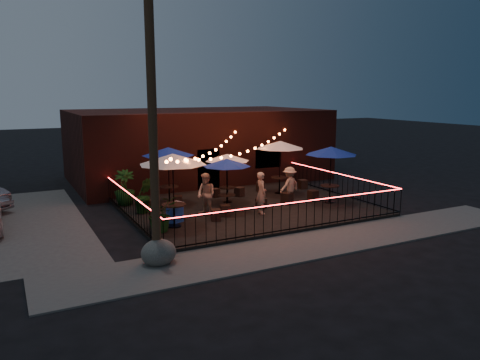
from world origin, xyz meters
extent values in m
plane|color=black|center=(0.00, 0.00, 0.00)|extent=(110.00, 110.00, 0.00)
cube|color=black|center=(0.00, 2.00, 0.07)|extent=(10.00, 8.00, 0.15)
cube|color=#4A4744|center=(0.00, -3.25, 0.03)|extent=(18.00, 2.50, 0.05)
cube|color=#39140F|center=(1.00, 10.00, 2.00)|extent=(14.00, 8.00, 4.00)
cube|color=black|center=(0.00, 6.12, 1.10)|extent=(1.20, 0.24, 2.20)
cube|color=black|center=(3.50, 6.12, 1.60)|extent=(1.60, 0.24, 1.20)
cylinder|color=#332814|center=(-5.40, -2.60, 4.00)|extent=(0.26, 0.26, 8.00)
cube|color=black|center=(0.00, -2.00, 0.23)|extent=(10.00, 0.04, 0.04)
cube|color=black|center=(0.00, -2.00, 1.15)|extent=(10.00, 0.04, 0.04)
cube|color=red|center=(0.00, -2.00, 1.18)|extent=(10.00, 0.03, 0.02)
cube|color=black|center=(-5.00, 2.00, 0.23)|extent=(0.04, 8.00, 0.04)
cube|color=black|center=(-5.00, 2.00, 1.15)|extent=(0.04, 8.00, 0.04)
cube|color=red|center=(-5.00, 2.00, 1.18)|extent=(0.03, 8.00, 0.02)
cube|color=black|center=(5.00, 2.00, 0.23)|extent=(0.04, 8.00, 0.04)
cube|color=black|center=(5.00, 2.00, 1.15)|extent=(0.04, 8.00, 0.04)
cube|color=red|center=(5.00, 2.00, 1.18)|extent=(0.03, 8.00, 0.02)
cylinder|color=black|center=(-3.80, 0.44, 0.17)|extent=(0.49, 0.49, 0.03)
cylinder|color=black|center=(-3.80, 0.44, 0.56)|extent=(0.07, 0.07, 0.80)
cylinder|color=black|center=(-3.80, 0.44, 0.98)|extent=(0.89, 0.89, 0.04)
cylinder|color=black|center=(-3.80, 0.44, 1.49)|extent=(0.05, 0.05, 2.68)
cone|color=silver|center=(-3.80, 0.44, 2.66)|extent=(2.89, 2.89, 0.39)
cylinder|color=black|center=(-2.78, 3.98, 0.17)|extent=(0.46, 0.46, 0.03)
cylinder|color=black|center=(-2.78, 3.98, 0.53)|extent=(0.06, 0.06, 0.75)
cylinder|color=black|center=(-2.78, 3.98, 0.92)|extent=(0.83, 0.83, 0.04)
cylinder|color=black|center=(-2.78, 3.98, 1.39)|extent=(0.05, 0.05, 2.49)
cone|color=navy|center=(-2.78, 3.98, 2.48)|extent=(2.90, 2.90, 0.36)
cylinder|color=black|center=(-1.07, 1.66, 0.16)|extent=(0.40, 0.40, 0.03)
cylinder|color=black|center=(-1.07, 1.66, 0.48)|extent=(0.05, 0.05, 0.65)
cylinder|color=black|center=(-1.07, 1.66, 0.82)|extent=(0.72, 0.72, 0.04)
cylinder|color=black|center=(-1.07, 1.66, 1.23)|extent=(0.04, 0.04, 2.17)
cone|color=navy|center=(-1.07, 1.66, 2.18)|extent=(2.37, 2.37, 0.32)
cylinder|color=black|center=(-0.37, 3.05, 0.16)|extent=(0.40, 0.40, 0.03)
cylinder|color=black|center=(-0.37, 3.05, 0.48)|extent=(0.05, 0.05, 0.65)
cylinder|color=black|center=(-0.37, 3.05, 0.82)|extent=(0.72, 0.72, 0.04)
cylinder|color=black|center=(-0.37, 3.05, 1.23)|extent=(0.04, 0.04, 2.16)
cone|color=silver|center=(-0.37, 3.05, 2.17)|extent=(2.40, 2.40, 0.31)
cylinder|color=black|center=(3.66, 0.90, 0.17)|extent=(0.46, 0.46, 0.03)
cylinder|color=black|center=(3.66, 0.90, 0.53)|extent=(0.06, 0.06, 0.75)
cylinder|color=black|center=(3.66, 0.90, 0.92)|extent=(0.83, 0.83, 0.04)
cylinder|color=black|center=(3.66, 0.90, 1.39)|extent=(0.05, 0.05, 2.49)
cone|color=navy|center=(3.66, 0.90, 2.48)|extent=(2.98, 2.98, 0.36)
cylinder|color=black|center=(2.70, 3.58, 0.17)|extent=(0.46, 0.46, 0.03)
cylinder|color=black|center=(2.70, 3.58, 0.54)|extent=(0.06, 0.06, 0.76)
cylinder|color=black|center=(2.70, 3.58, 0.93)|extent=(0.85, 0.85, 0.04)
cylinder|color=black|center=(2.70, 3.58, 1.42)|extent=(0.05, 0.05, 2.54)
cone|color=silver|center=(2.70, 3.58, 2.53)|extent=(2.75, 2.75, 0.37)
cube|color=black|center=(-4.42, 0.21, 0.38)|extent=(0.44, 0.44, 0.47)
cube|color=black|center=(-2.10, 0.50, 0.37)|extent=(0.47, 0.47, 0.44)
cube|color=black|center=(-3.86, 3.31, 0.36)|extent=(0.44, 0.44, 0.43)
cube|color=black|center=(-2.60, 3.41, 0.37)|extent=(0.48, 0.48, 0.44)
cube|color=black|center=(-1.49, 0.94, 0.37)|extent=(0.47, 0.47, 0.45)
cube|color=black|center=(0.40, 1.36, 0.37)|extent=(0.47, 0.47, 0.43)
cube|color=black|center=(-0.45, 4.24, 0.35)|extent=(0.42, 0.42, 0.40)
cube|color=black|center=(0.63, 3.84, 0.37)|extent=(0.48, 0.48, 0.43)
cube|color=black|center=(1.82, 1.54, 0.40)|extent=(0.56, 0.56, 0.50)
cube|color=black|center=(3.26, 1.59, 0.38)|extent=(0.40, 0.40, 0.45)
cube|color=black|center=(2.08, 4.37, 0.38)|extent=(0.50, 0.50, 0.46)
cube|color=black|center=(4.32, 3.94, 0.38)|extent=(0.41, 0.41, 0.46)
imported|color=#D0A88D|center=(-0.01, 0.64, 1.01)|extent=(0.51, 0.69, 1.71)
imported|color=tan|center=(-2.09, 1.43, 1.00)|extent=(0.89, 1.00, 1.70)
imported|color=tan|center=(1.97, 1.59, 0.97)|extent=(1.17, 0.85, 1.63)
imported|color=#14390F|center=(-4.42, 0.10, 0.80)|extent=(1.32, 1.19, 1.31)
imported|color=#13360F|center=(-4.22, 2.93, 0.89)|extent=(0.85, 0.70, 1.48)
imported|color=#143510|center=(-4.60, 4.62, 0.92)|extent=(0.98, 0.98, 1.54)
cube|color=#224DB0|center=(-3.58, 0.98, 0.51)|extent=(0.65, 0.56, 0.73)
cube|color=silver|center=(-3.58, 0.98, 0.89)|extent=(0.70, 0.61, 0.05)
ellipsoid|color=#454641|center=(-5.38, -2.68, 0.38)|extent=(1.20, 1.12, 0.76)
camera|label=1|loc=(-9.24, -15.42, 5.04)|focal=35.00mm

